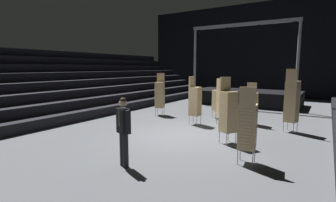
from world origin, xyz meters
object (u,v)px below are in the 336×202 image
Objects in this scene: chair_stack_front_left at (292,101)px; chair_stack_mid_left at (222,102)px; man_with_tie at (123,128)px; stage_riser at (246,96)px; chair_stack_front_right at (247,126)px; chair_stack_rear_right at (252,104)px; chair_stack_mid_centre at (160,94)px; chair_stack_rear_centre at (195,101)px; chair_stack_mid_right at (228,111)px; chair_stack_rear_left at (218,100)px.

chair_stack_mid_left is (-2.72, -0.27, -0.21)m from chair_stack_front_left.
stage_riser is at bearing -63.76° from man_with_tie.
chair_stack_front_right reaches higher than chair_stack_rear_right.
chair_stack_mid_centre is 2.75m from chair_stack_rear_centre.
chair_stack_front_left is at bearing 103.79° from chair_stack_rear_centre.
chair_stack_mid_left is at bearing -69.89° from man_with_tie.
chair_stack_mid_right reaches higher than chair_stack_front_right.
chair_stack_rear_centre is at bearing -58.91° from man_with_tie.
chair_stack_front_left reaches higher than chair_stack_mid_right.
chair_stack_front_right is at bearing 44.94° from chair_stack_rear_centre.
stage_riser is 2.79× the size of chair_stack_front_left.
stage_riser is 6.38m from chair_stack_rear_right.
chair_stack_mid_left is at bearing -124.29° from chair_stack_mid_right.
stage_riser is 7.52m from chair_stack_front_left.
chair_stack_mid_left is at bearing 111.83° from chair_stack_front_right.
chair_stack_rear_right is 2.53m from chair_stack_rear_centre.
chair_stack_mid_left is 1.19m from chair_stack_rear_centre.
man_with_tie is at bearing 134.18° from chair_stack_rear_left.
stage_riser reaches higher than chair_stack_mid_right.
chair_stack_rear_centre is at bearing -100.91° from chair_stack_mid_right.
chair_stack_mid_right is at bearing -91.02° from man_with_tie.
chair_stack_mid_centre is at bearing -109.23° from chair_stack_rear_centre.
chair_stack_front_left is (3.16, 6.14, 0.22)m from man_with_tie.
chair_stack_rear_centre is (-1.07, -0.52, 0.04)m from chair_stack_mid_left.
chair_stack_front_left reaches higher than chair_stack_rear_right.
chair_stack_mid_centre is 1.04× the size of chair_stack_rear_centre.
chair_stack_front_right is 5.98m from chair_stack_rear_left.
chair_stack_mid_left is 1.09× the size of chair_stack_rear_left.
chair_stack_front_right is (2.60, 1.89, 0.01)m from man_with_tie.
chair_stack_front_right is 1.09× the size of chair_stack_rear_right.
chair_stack_front_left is 3.57m from chair_stack_rear_left.
chair_stack_rear_left and chair_stack_rear_right have the same top height.
chair_stack_mid_right reaches higher than chair_stack_mid_left.
chair_stack_rear_right is (1.08, 0.80, -0.08)m from chair_stack_mid_left.
chair_stack_rear_right is at bearing 123.48° from chair_stack_rear_centre.
stage_riser is 3.68× the size of chair_stack_rear_right.
man_with_tie is 3.21m from chair_stack_front_right.
chair_stack_rear_centre reaches higher than chair_stack_rear_right.
chair_stack_front_left is 2.74m from chair_stack_mid_left.
chair_stack_mid_left is at bearing -159.56° from chair_stack_front_left.
chair_stack_front_right is 1.76m from chair_stack_mid_right.
chair_stack_mid_centre reaches higher than chair_stack_rear_centre.
stage_riser is 7.40m from chair_stack_rear_centre.
stage_riser is 11.26m from chair_stack_front_right.
stage_riser is 6.93m from chair_stack_mid_left.
chair_stack_rear_centre is at bearing 120.36° from chair_stack_rear_left.
chair_stack_front_left is 3.23m from chair_stack_mid_right.
stage_riser reaches higher than chair_stack_front_left.
stage_riser reaches higher than chair_stack_rear_right.
chair_stack_mid_centre is at bearing -178.51° from chair_stack_rear_right.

